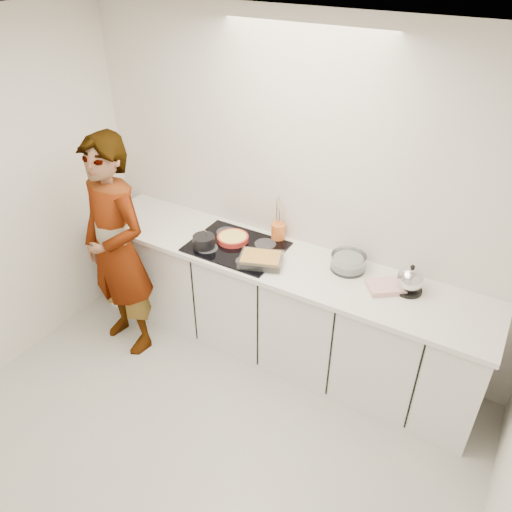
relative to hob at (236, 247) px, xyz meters
The scene contains 14 objects.
floor 1.60m from the hob, 74.48° to the right, with size 3.60×3.20×0.00m, color #B0B0A7.
ceiling 2.13m from the hob, 74.48° to the right, with size 3.60×3.20×0.00m, color white.
wall_back 0.62m from the hob, 44.17° to the left, with size 3.60×0.00×2.60m, color silver.
base_cabinets 0.60m from the hob, ahead, with size 3.20×0.58×0.87m, color white.
countertop 0.35m from the hob, ahead, with size 3.24×0.64×0.04m, color white.
hob is the anchor object (origin of this frame).
tart_dish 0.09m from the hob, 141.43° to the left, with size 0.28×0.28×0.04m.
saucepan 0.26m from the hob, 147.32° to the right, with size 0.20×0.20×0.16m.
baking_dish 0.30m from the hob, 20.78° to the right, with size 0.37×0.32×0.06m.
mixing_bowl 0.87m from the hob, 10.84° to the left, with size 0.30×0.30×0.12m.
tea_towel 1.18m from the hob, ahead, with size 0.24×0.18×0.04m, color white.
kettle 1.32m from the hob, ahead, with size 0.25×0.25×0.22m.
utensil_crock 0.36m from the hob, 50.51° to the left, with size 0.11×0.11×0.14m, color orange.
cook 0.93m from the hob, 146.54° to the right, with size 0.67×0.44×1.84m, color white.
Camera 1 is at (1.44, -1.49, 3.00)m, focal length 35.00 mm.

